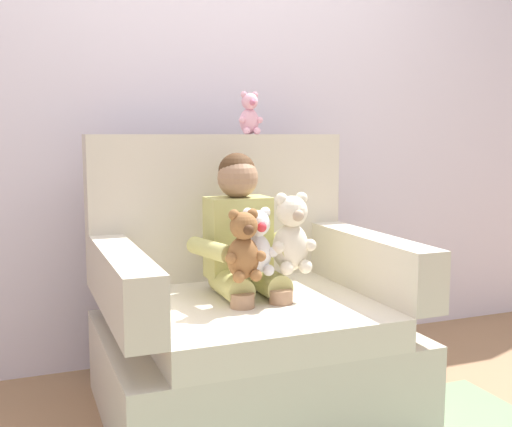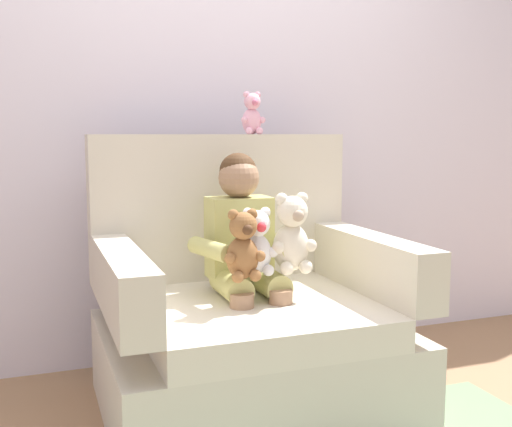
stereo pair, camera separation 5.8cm
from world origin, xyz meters
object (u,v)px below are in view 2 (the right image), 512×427
at_px(seated_child, 245,243).
at_px(plush_brown, 243,247).
at_px(plush_pink_on_backrest, 252,114).
at_px(plush_cream, 292,235).
at_px(armchair, 247,325).
at_px(plush_white, 257,243).

xyz_separation_m(seated_child, plush_brown, (-0.08, -0.20, 0.02)).
relative_size(seated_child, plush_pink_on_backrest, 4.21).
height_order(seated_child, plush_cream, seated_child).
height_order(plush_brown, plush_pink_on_backrest, plush_pink_on_backrest).
bearing_deg(plush_pink_on_backrest, armchair, -124.74).
height_order(plush_brown, plush_cream, plush_cream).
bearing_deg(plush_white, plush_pink_on_backrest, 51.93).
height_order(armchair, seated_child, armchair).
xyz_separation_m(plush_brown, plush_pink_on_backrest, (0.23, 0.53, 0.51)).
relative_size(plush_cream, plush_pink_on_backrest, 1.63).
height_order(seated_child, plush_brown, seated_child).
xyz_separation_m(armchair, plush_brown, (-0.07, -0.17, 0.36)).
relative_size(armchair, plush_pink_on_backrest, 5.98).
height_order(armchair, plush_brown, armchair).
bearing_deg(armchair, plush_brown, -113.51).
bearing_deg(plush_brown, seated_child, 83.96).
bearing_deg(plush_brown, plush_white, 54.31).
xyz_separation_m(armchair, plush_pink_on_backrest, (0.15, 0.36, 0.87)).
bearing_deg(seated_child, plush_pink_on_backrest, 64.66).
height_order(armchair, plush_pink_on_backrest, plush_pink_on_backrest).
bearing_deg(armchair, plush_white, -87.22).
distance_m(plush_cream, plush_white, 0.15).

